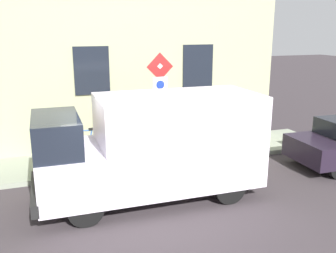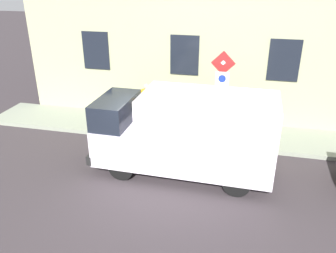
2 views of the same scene
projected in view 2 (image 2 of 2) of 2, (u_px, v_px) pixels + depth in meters
ground_plane at (153, 182)px, 10.08m from camera, size 80.00×80.00×0.00m
sidewalk_slab at (178, 130)px, 13.25m from camera, size 2.13×15.16×0.14m
building_facade at (187, 12)px, 12.78m from camera, size 0.75×13.16×8.48m
sign_post_stacked at (222, 88)px, 11.30m from camera, size 0.15×0.56×3.09m
delivery_van at (187, 132)px, 10.10m from camera, size 2.10×5.37×2.50m
bicycle_black at (221, 118)px, 13.20m from camera, size 0.46×1.71×0.89m
bicycle_orange at (195, 115)px, 13.41m from camera, size 0.46×1.71×0.89m
bicycle_blue at (170, 113)px, 13.62m from camera, size 0.46×1.71×0.89m
pedestrian at (147, 104)px, 12.97m from camera, size 0.29×0.42×1.72m
litter_bin at (130, 120)px, 12.75m from camera, size 0.44×0.44×0.90m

